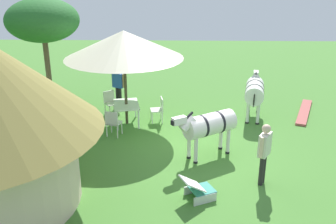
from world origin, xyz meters
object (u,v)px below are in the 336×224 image
striped_lounge_chair (198,189)px  acacia_tree_behind_hut (43,21)px  shade_umbrella (124,44)px  patio_chair_west_end (159,108)px  guest_beside_umbrella (118,83)px  zebra_nearest_camera (255,91)px  patio_chair_east_end (113,122)px  zebra_by_umbrella (208,125)px  patio_chair_near_hut (110,101)px  standing_watcher (264,149)px  patio_dining_table (126,106)px

striped_lounge_chair → acacia_tree_behind_hut: 9.09m
shade_umbrella → patio_chair_west_end: 2.59m
guest_beside_umbrella → zebra_nearest_camera: size_ratio=0.72×
guest_beside_umbrella → patio_chair_east_end: bearing=120.5°
striped_lounge_chair → zebra_by_umbrella: 2.37m
patio_chair_east_end → patio_chair_near_hut: same height
patio_chair_near_hut → standing_watcher: size_ratio=0.54×
patio_chair_east_end → standing_watcher: bearing=-17.7°
zebra_by_umbrella → zebra_nearest_camera: bearing=-63.7°
patio_chair_west_end → shade_umbrella: bearing=90.0°
patio_dining_table → striped_lounge_chair: bearing=-153.5°
patio_chair_east_end → striped_lounge_chair: patio_chair_east_end is taller
striped_lounge_chair → zebra_by_umbrella: (2.23, -0.37, 0.74)m
standing_watcher → acacia_tree_behind_hut: (5.75, 7.27, 2.36)m
acacia_tree_behind_hut → zebra_nearest_camera: bearing=-97.8°
zebra_by_umbrella → patio_dining_table: bearing=15.3°
patio_chair_west_end → zebra_by_umbrella: bearing=-159.9°
patio_chair_west_end → zebra_nearest_camera: bearing=-91.8°
patio_chair_west_end → patio_chair_near_hut: size_ratio=1.00×
guest_beside_umbrella → zebra_by_umbrella: (-4.17, -3.22, 0.03)m
patio_dining_table → zebra_by_umbrella: (-2.43, -2.69, 0.35)m
patio_chair_near_hut → zebra_nearest_camera: size_ratio=0.40×
patio_dining_table → patio_chair_near_hut: (0.90, 0.72, -0.13)m
patio_chair_east_end → acacia_tree_behind_hut: (2.92, 2.95, 2.84)m
shade_umbrella → patio_chair_west_end: size_ratio=4.46×
patio_chair_near_hut → standing_watcher: bearing=95.7°
patio_dining_table → patio_chair_west_end: bearing=-79.6°
zebra_by_umbrella → acacia_tree_behind_hut: acacia_tree_behind_hut is taller
shade_umbrella → patio_dining_table: 2.19m
guest_beside_umbrella → acacia_tree_behind_hut: size_ratio=0.38×
shade_umbrella → patio_chair_near_hut: bearing=38.7°
shade_umbrella → zebra_by_umbrella: (-2.43, -2.69, -1.85)m
guest_beside_umbrella → shade_umbrella: bearing=133.0°
patio_dining_table → zebra_by_umbrella: 3.65m
patio_chair_near_hut → standing_watcher: 6.78m
patio_dining_table → zebra_by_umbrella: size_ratio=0.71×
patio_chair_east_end → zebra_nearest_camera: (1.84, -4.91, 0.51)m
patio_dining_table → zebra_nearest_camera: 4.68m
shade_umbrella → patio_chair_west_end: shade_umbrella is taller
shade_umbrella → acacia_tree_behind_hut: bearing=61.0°
patio_chair_west_end → acacia_tree_behind_hut: (1.60, 4.40, 2.84)m
patio_chair_east_end → zebra_nearest_camera: 5.27m
patio_chair_west_end → standing_watcher: bearing=-155.7°
shade_umbrella → standing_watcher: shade_umbrella is taller
standing_watcher → zebra_by_umbrella: standing_watcher is taller
guest_beside_umbrella → standing_watcher: standing_watcher is taller
patio_chair_near_hut → striped_lounge_chair: bearing=80.0°
guest_beside_umbrella → striped_lounge_chair: guest_beside_umbrella is taller
patio_dining_table → patio_chair_west_end: 1.16m
zebra_by_umbrella → acacia_tree_behind_hut: bearing=21.9°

